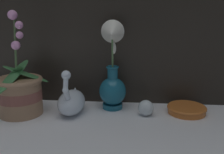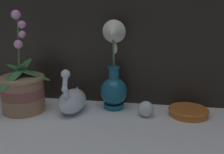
% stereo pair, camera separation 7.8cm
% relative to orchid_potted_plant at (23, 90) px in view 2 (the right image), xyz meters
% --- Properties ---
extents(ground_plane, '(2.80, 2.80, 0.00)m').
position_rel_orchid_potted_plant_xyz_m(ground_plane, '(0.33, -0.11, -0.09)').
color(ground_plane, white).
extents(orchid_potted_plant, '(0.20, 0.22, 0.39)m').
position_rel_orchid_potted_plant_xyz_m(orchid_potted_plant, '(0.00, 0.00, 0.00)').
color(orchid_potted_plant, '#9E7556').
rests_on(orchid_potted_plant, ground_plane).
extents(swan_figurine, '(0.10, 0.19, 0.19)m').
position_rel_orchid_potted_plant_xyz_m(swan_figurine, '(0.20, 0.02, -0.04)').
color(swan_figurine, silver).
rests_on(swan_figurine, ground_plane).
extents(blue_vase, '(0.11, 0.12, 0.36)m').
position_rel_orchid_potted_plant_xyz_m(blue_vase, '(0.35, 0.08, 0.04)').
color(blue_vase, '#195B75').
rests_on(blue_vase, ground_plane).
extents(glass_sphere, '(0.06, 0.06, 0.06)m').
position_rel_orchid_potted_plant_xyz_m(glass_sphere, '(0.48, 0.02, -0.06)').
color(glass_sphere, silver).
rests_on(glass_sphere, ground_plane).
extents(amber_dish, '(0.15, 0.15, 0.03)m').
position_rel_orchid_potted_plant_xyz_m(amber_dish, '(0.64, 0.06, -0.07)').
color(amber_dish, '#C66628').
rests_on(amber_dish, ground_plane).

